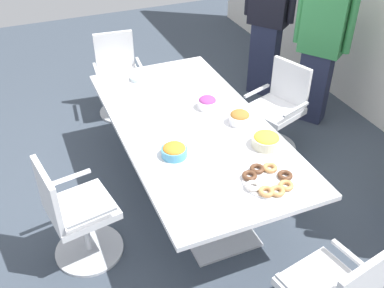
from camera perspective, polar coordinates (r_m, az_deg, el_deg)
The scene contains 13 objects.
ground_plane at distance 4.21m, azimuth 0.00°, elevation -6.14°, with size 10.00×10.00×0.01m, color #3D4754.
conference_table at distance 3.82m, azimuth 0.00°, elevation 0.91°, with size 2.40×1.20×0.75m.
office_chair_0 at distance 4.64m, azimuth 10.74°, elevation 3.88°, with size 0.69×0.69×0.91m.
office_chair_1 at distance 5.25m, azimuth -9.22°, elevation 8.07°, with size 0.59×0.59×0.91m.
office_chair_2 at distance 3.51m, azimuth -14.49°, elevation -8.91°, with size 0.62×0.62×0.91m.
person_standing_0 at distance 5.45m, azimuth 9.65°, elevation 15.62°, with size 0.54×0.44×1.85m.
person_standing_1 at distance 5.02m, azimuth 15.96°, elevation 11.82°, with size 0.55×0.43×1.70m.
snack_bowl_candy_mix at distance 3.95m, azimuth 1.96°, elevation 5.27°, with size 0.17×0.17×0.11m.
snack_bowl_pretzels at distance 3.76m, azimuth 6.07°, elevation 3.36°, with size 0.18×0.18×0.12m.
snack_bowl_chips_orange at distance 3.37m, azimuth -2.27°, elevation -0.83°, with size 0.20×0.20×0.10m.
snack_bowl_chips_yellow at distance 3.52m, azimuth 9.39°, elevation 0.52°, with size 0.22×0.22×0.11m.
donut_platter at distance 3.19m, azimuth 9.59°, elevation -4.58°, with size 0.37×0.37×0.04m.
plate_stack at distance 4.46m, azimuth -6.60°, elevation 8.32°, with size 0.19×0.19×0.04m.
Camera 1 is at (2.89, -1.21, 2.81)m, focal length 42.12 mm.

